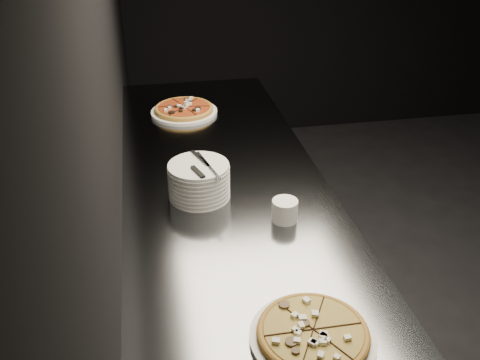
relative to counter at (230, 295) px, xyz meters
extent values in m
cube|color=black|center=(-0.37, 0.00, 0.94)|extent=(0.02, 5.00, 2.80)
cube|color=slate|center=(0.00, 0.00, -0.01)|extent=(0.70, 2.40, 0.90)
cube|color=slate|center=(0.00, 0.00, 0.45)|extent=(0.74, 2.44, 0.02)
cylinder|color=white|center=(0.09, -0.70, 0.47)|extent=(0.31, 0.31, 0.01)
cylinder|color=#C18E3A|center=(0.09, -0.70, 0.48)|extent=(0.27, 0.27, 0.01)
torus|color=#C18E3A|center=(0.09, -0.70, 0.49)|extent=(0.28, 0.28, 0.02)
cylinder|color=#ECD04E|center=(0.09, -0.70, 0.49)|extent=(0.24, 0.24, 0.01)
cylinder|color=white|center=(-0.08, 0.78, 0.47)|extent=(0.31, 0.31, 0.01)
cylinder|color=#C18E3A|center=(-0.08, 0.78, 0.48)|extent=(0.31, 0.31, 0.01)
torus|color=#C18E3A|center=(-0.08, 0.78, 0.49)|extent=(0.31, 0.31, 0.02)
cylinder|color=#A83D18|center=(-0.08, 0.78, 0.49)|extent=(0.27, 0.27, 0.01)
cylinder|color=white|center=(-0.10, 0.02, 0.47)|extent=(0.21, 0.21, 0.02)
cylinder|color=white|center=(-0.10, 0.02, 0.48)|extent=(0.21, 0.21, 0.02)
cylinder|color=white|center=(-0.10, 0.02, 0.50)|extent=(0.21, 0.21, 0.02)
cylinder|color=white|center=(-0.10, 0.02, 0.51)|extent=(0.21, 0.21, 0.02)
cylinder|color=white|center=(-0.10, 0.02, 0.53)|extent=(0.21, 0.21, 0.02)
cylinder|color=white|center=(-0.10, 0.02, 0.55)|extent=(0.21, 0.21, 0.02)
cylinder|color=white|center=(-0.10, 0.02, 0.56)|extent=(0.21, 0.21, 0.02)
cylinder|color=white|center=(-0.10, 0.02, 0.58)|extent=(0.21, 0.21, 0.02)
cube|color=silver|center=(-0.09, 0.06, 0.59)|extent=(0.06, 0.13, 0.00)
cube|color=black|center=(-0.11, -0.04, 0.59)|extent=(0.04, 0.08, 0.01)
cube|color=silver|center=(-0.07, 0.01, 0.59)|extent=(0.01, 0.21, 0.00)
cylinder|color=white|center=(0.15, -0.18, 0.50)|extent=(0.08, 0.08, 0.07)
cylinder|color=black|center=(0.15, -0.18, 0.52)|extent=(0.07, 0.07, 0.01)
camera|label=1|loc=(-0.26, -1.58, 1.44)|focal=40.00mm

